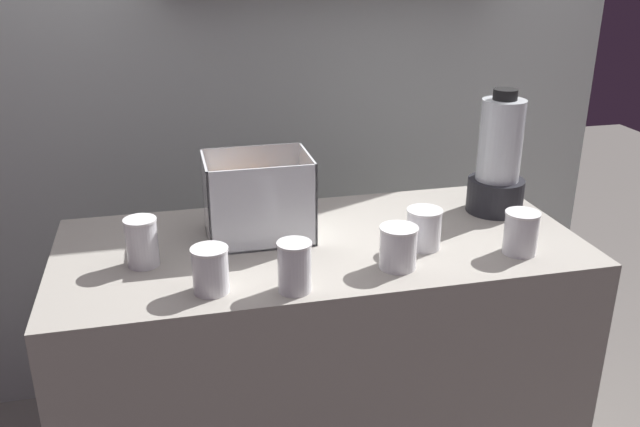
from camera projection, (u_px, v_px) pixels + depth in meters
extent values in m
cube|color=#9E998E|center=(320.00, 380.00, 1.98)|extent=(1.40, 0.64, 0.90)
cube|color=silver|center=(270.00, 64.00, 2.38)|extent=(2.60, 0.04, 2.50)
cube|color=white|center=(259.00, 235.00, 1.84)|extent=(0.28, 0.21, 0.01)
cube|color=white|center=(264.00, 210.00, 1.71)|extent=(0.28, 0.01, 0.23)
cube|color=white|center=(253.00, 185.00, 1.90)|extent=(0.28, 0.01, 0.23)
cube|color=white|center=(206.00, 201.00, 1.77)|extent=(0.01, 0.21, 0.23)
cube|color=white|center=(308.00, 193.00, 1.83)|extent=(0.01, 0.21, 0.23)
cone|color=orange|center=(258.00, 227.00, 1.84)|extent=(0.14, 0.15, 0.03)
cone|color=orange|center=(261.00, 229.00, 1.84)|extent=(0.15, 0.13, 0.02)
cone|color=orange|center=(259.00, 228.00, 1.84)|extent=(0.10, 0.17, 0.02)
cone|color=orange|center=(263.00, 228.00, 1.84)|extent=(0.18, 0.05, 0.02)
cone|color=orange|center=(247.00, 219.00, 1.82)|extent=(0.07, 0.17, 0.03)
cone|color=orange|center=(259.00, 217.00, 1.82)|extent=(0.15, 0.09, 0.03)
cone|color=orange|center=(253.00, 217.00, 1.82)|extent=(0.15, 0.15, 0.03)
cone|color=orange|center=(260.00, 219.00, 1.84)|extent=(0.15, 0.09, 0.03)
cone|color=orange|center=(271.00, 204.00, 1.82)|extent=(0.14, 0.15, 0.03)
cone|color=orange|center=(249.00, 211.00, 1.81)|extent=(0.18, 0.04, 0.03)
cone|color=orange|center=(242.00, 205.00, 1.79)|extent=(0.17, 0.08, 0.04)
cone|color=orange|center=(255.00, 205.00, 1.81)|extent=(0.14, 0.15, 0.03)
cone|color=orange|center=(243.00, 203.00, 1.82)|extent=(0.05, 0.15, 0.02)
cone|color=orange|center=(246.00, 192.00, 1.79)|extent=(0.18, 0.10, 0.03)
cylinder|color=black|center=(495.00, 195.00, 2.00)|extent=(0.17, 0.17, 0.10)
cylinder|color=silver|center=(501.00, 140.00, 1.94)|extent=(0.13, 0.13, 0.24)
cylinder|color=orange|center=(497.00, 173.00, 1.97)|extent=(0.11, 0.11, 0.04)
cylinder|color=black|center=(505.00, 94.00, 1.89)|extent=(0.07, 0.07, 0.03)
cylinder|color=white|center=(142.00, 243.00, 1.65)|extent=(0.08, 0.08, 0.12)
cylinder|color=orange|center=(142.00, 246.00, 1.66)|extent=(0.07, 0.07, 0.10)
cylinder|color=white|center=(140.00, 220.00, 1.63)|extent=(0.08, 0.08, 0.01)
cylinder|color=white|center=(211.00, 271.00, 1.53)|extent=(0.08, 0.08, 0.10)
cylinder|color=orange|center=(211.00, 276.00, 1.53)|extent=(0.08, 0.08, 0.08)
cylinder|color=white|center=(209.00, 249.00, 1.51)|extent=(0.09, 0.09, 0.01)
cylinder|color=white|center=(295.00, 268.00, 1.53)|extent=(0.08, 0.08, 0.12)
cylinder|color=orange|center=(295.00, 271.00, 1.53)|extent=(0.07, 0.07, 0.10)
cylinder|color=white|center=(294.00, 244.00, 1.51)|extent=(0.08, 0.08, 0.01)
cylinder|color=white|center=(398.00, 248.00, 1.65)|extent=(0.09, 0.09, 0.10)
cylinder|color=yellow|center=(398.00, 256.00, 1.65)|extent=(0.08, 0.08, 0.06)
cylinder|color=white|center=(399.00, 228.00, 1.63)|extent=(0.10, 0.10, 0.01)
cylinder|color=white|center=(424.00, 230.00, 1.75)|extent=(0.09, 0.09, 0.10)
cylinder|color=orange|center=(423.00, 234.00, 1.76)|extent=(0.08, 0.08, 0.07)
cylinder|color=white|center=(425.00, 211.00, 1.74)|extent=(0.09, 0.09, 0.01)
cylinder|color=white|center=(521.00, 234.00, 1.72)|extent=(0.09, 0.09, 0.11)
cylinder|color=orange|center=(520.00, 236.00, 1.73)|extent=(0.08, 0.08, 0.09)
cylinder|color=white|center=(523.00, 213.00, 1.70)|extent=(0.09, 0.09, 0.01)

